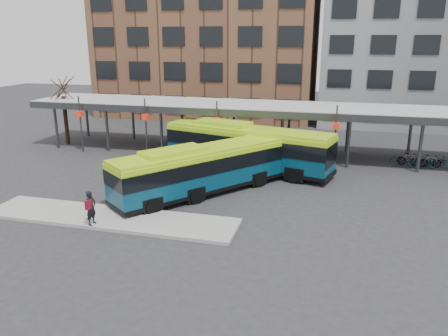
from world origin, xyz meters
TOP-DOWN VIEW (x-y plane):
  - ground at (0.00, 0.00)m, footprint 120.00×120.00m
  - boarding_island at (-5.50, -3.00)m, footprint 14.00×3.00m
  - canopy at (-0.06, 12.87)m, footprint 40.00×6.53m
  - tree at (-18.00, 12.00)m, footprint 1.64×1.64m
  - building_brick at (-10.00, 32.00)m, footprint 26.00×14.00m
  - building_grey at (16.00, 32.00)m, footprint 24.00×14.00m
  - bus_front at (-1.95, 2.02)m, footprint 9.05×10.69m
  - bus_rear at (-0.26, 8.02)m, footprint 12.86×5.86m
  - pedestrian at (-5.85, -4.21)m, footprint 0.51×0.71m
  - bike_rack at (12.37, 12.01)m, footprint 4.25×1.36m

SIDE VIEW (x-z plane):
  - ground at x=0.00m, z-range 0.00..0.00m
  - boarding_island at x=-5.50m, z-range 0.00..0.18m
  - bike_rack at x=12.37m, z-range -0.02..0.96m
  - pedestrian at x=-5.85m, z-range 0.19..2.01m
  - bus_front at x=-1.95m, z-range 0.07..3.27m
  - bus_rear at x=-0.26m, z-range 0.07..3.55m
  - tree at x=-18.00m, z-range -0.36..5.23m
  - canopy at x=-0.06m, z-range 1.51..6.31m
  - building_grey at x=16.00m, z-range 0.00..20.00m
  - building_brick at x=-10.00m, z-range 0.00..22.00m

